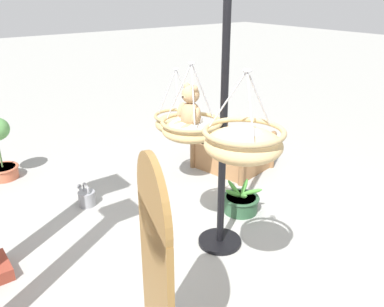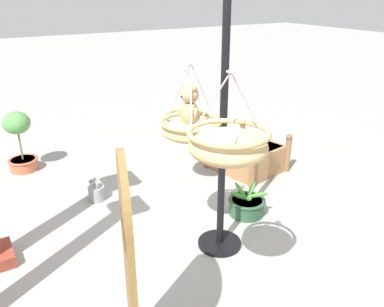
# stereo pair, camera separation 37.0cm
# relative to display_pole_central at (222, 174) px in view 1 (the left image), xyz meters

# --- Properties ---
(ground_plane) EXTENTS (40.00, 40.00, 0.00)m
(ground_plane) POSITION_rel_display_pole_central_xyz_m (0.22, 0.19, -0.79)
(ground_plane) COLOR #9E9E99
(display_pole_central) EXTENTS (0.44, 0.44, 2.52)m
(display_pole_central) POSITION_rel_display_pole_central_xyz_m (0.00, 0.00, 0.00)
(display_pole_central) COLOR black
(display_pole_central) RESTS_ON ground
(hanging_basket_with_teddy) EXTENTS (0.56, 0.56, 0.70)m
(hanging_basket_with_teddy) POSITION_rel_display_pole_central_xyz_m (0.15, 0.25, 0.47)
(hanging_basket_with_teddy) COLOR tan
(teddy_bear) EXTENTS (0.28, 0.25, 0.41)m
(teddy_bear) POSITION_rel_display_pole_central_xyz_m (0.15, 0.27, 0.64)
(teddy_bear) COLOR tan
(hanging_basket_left_high) EXTENTS (0.56, 0.56, 0.61)m
(hanging_basket_left_high) POSITION_rel_display_pole_central_xyz_m (-0.79, 0.51, 0.68)
(hanging_basket_left_high) COLOR tan
(hanging_basket_right_low) EXTENTS (0.55, 0.55, 0.79)m
(hanging_basket_right_low) POSITION_rel_display_pole_central_xyz_m (1.24, -0.34, 0.12)
(hanging_basket_right_low) COLOR tan
(wooden_planter_box) EXTENTS (1.08, 1.00, 0.56)m
(wooden_planter_box) POSITION_rel_display_pole_central_xyz_m (1.32, -1.37, -0.58)
(wooden_planter_box) COLOR #9E7047
(wooden_planter_box) RESTS_ON ground
(potted_plant_tall_leafy) EXTENTS (0.44, 0.44, 0.35)m
(potted_plant_tall_leafy) POSITION_rel_display_pole_central_xyz_m (0.34, -0.61, -0.67)
(potted_plant_tall_leafy) COLOR #2D5638
(potted_plant_tall_leafy) RESTS_ON ground
(display_sign_board) EXTENTS (0.63, 0.23, 1.63)m
(display_sign_board) POSITION_rel_display_pole_central_xyz_m (-0.91, 1.31, 0.17)
(display_sign_board) COLOR olive
(display_sign_board) RESTS_ON ground
(watering_can) EXTENTS (0.35, 0.20, 0.30)m
(watering_can) POSITION_rel_display_pole_central_xyz_m (1.56, 0.78, -0.69)
(watering_can) COLOR gray
(watering_can) RESTS_ON ground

